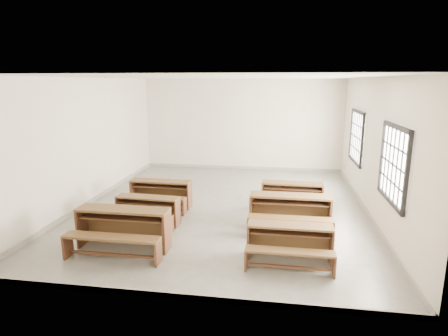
# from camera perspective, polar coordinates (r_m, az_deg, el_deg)

# --- Properties ---
(room) EXTENTS (8.50, 8.50, 3.20)m
(room) POSITION_cam_1_polar(r_m,az_deg,el_deg) (9.10, 0.56, 7.01)
(room) COLOR gray
(room) RESTS_ON ground
(desk_set_0) EXTENTS (1.75, 0.92, 0.78)m
(desk_set_0) POSITION_cam_1_polar(r_m,az_deg,el_deg) (7.34, -15.21, -8.53)
(desk_set_0) COLOR brown
(desk_set_0) RESTS_ON ground
(desk_set_1) EXTENTS (1.44, 0.80, 0.63)m
(desk_set_1) POSITION_cam_1_polar(r_m,az_deg,el_deg) (8.46, -11.62, -6.08)
(desk_set_1) COLOR brown
(desk_set_1) RESTS_ON ground
(desk_set_2) EXTENTS (1.54, 0.83, 0.69)m
(desk_set_2) POSITION_cam_1_polar(r_m,az_deg,el_deg) (9.52, -9.68, -3.62)
(desk_set_2) COLOR brown
(desk_set_2) RESTS_ON ground
(desk_set_3) EXTENTS (1.49, 0.78, 0.66)m
(desk_set_3) POSITION_cam_1_polar(r_m,az_deg,el_deg) (6.75, 9.97, -10.82)
(desk_set_3) COLOR brown
(desk_set_3) RESTS_ON ground
(desk_set_4) EXTENTS (1.70, 0.89, 0.77)m
(desk_set_4) POSITION_cam_1_polar(r_m,az_deg,el_deg) (8.08, 10.01, -6.33)
(desk_set_4) COLOR brown
(desk_set_4) RESTS_ON ground
(desk_set_5) EXTENTS (1.52, 0.83, 0.67)m
(desk_set_5) POSITION_cam_1_polar(r_m,az_deg,el_deg) (9.39, 10.32, -3.93)
(desk_set_5) COLOR brown
(desk_set_5) RESTS_ON ground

